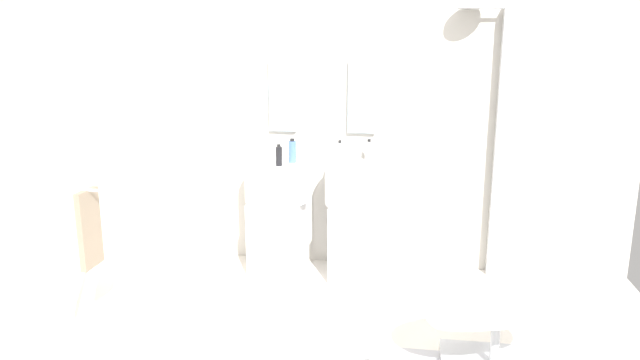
{
  "coord_description": "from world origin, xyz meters",
  "views": [
    {
      "loc": [
        0.71,
        -2.93,
        1.8
      ],
      "look_at": [
        0.15,
        0.55,
        0.95
      ],
      "focal_mm": 32.61,
      "sensor_mm": 36.0,
      "label": 1
    }
  ],
  "objects_px": {
    "shower_column": "(503,139)",
    "lounge_chair": "(497,317)",
    "soap_bottle_black": "(279,156)",
    "soap_bottle_clear": "(340,154)",
    "pedestal_sink_left": "(277,212)",
    "soap_bottle_white": "(369,151)",
    "soap_bottle_blue": "(292,151)",
    "pedestal_sink_right": "(357,216)",
    "towel_rack": "(86,232)"
  },
  "relations": [
    {
      "from": "soap_bottle_black",
      "to": "soap_bottle_white",
      "type": "xyz_separation_m",
      "value": [
        0.65,
        0.27,
        0.01
      ]
    },
    {
      "from": "pedestal_sink_right",
      "to": "pedestal_sink_left",
      "type": "bearing_deg",
      "value": 180.0
    },
    {
      "from": "lounge_chair",
      "to": "soap_bottle_clear",
      "type": "xyz_separation_m",
      "value": [
        -1.02,
        1.23,
        0.63
      ]
    },
    {
      "from": "pedestal_sink_right",
      "to": "soap_bottle_blue",
      "type": "distance_m",
      "value": 0.7
    },
    {
      "from": "soap_bottle_clear",
      "to": "lounge_chair",
      "type": "bearing_deg",
      "value": -50.39
    },
    {
      "from": "soap_bottle_black",
      "to": "soap_bottle_blue",
      "type": "relative_size",
      "value": 0.88
    },
    {
      "from": "shower_column",
      "to": "lounge_chair",
      "type": "xyz_separation_m",
      "value": [
        -0.18,
        -1.48,
        -0.73
      ]
    },
    {
      "from": "lounge_chair",
      "to": "soap_bottle_clear",
      "type": "bearing_deg",
      "value": 129.61
    },
    {
      "from": "pedestal_sink_right",
      "to": "soap_bottle_clear",
      "type": "xyz_separation_m",
      "value": [
        -0.13,
        -0.04,
        0.49
      ]
    },
    {
      "from": "shower_column",
      "to": "soap_bottle_clear",
      "type": "bearing_deg",
      "value": -168.25
    },
    {
      "from": "pedestal_sink_left",
      "to": "soap_bottle_clear",
      "type": "xyz_separation_m",
      "value": [
        0.5,
        -0.04,
        0.49
      ]
    },
    {
      "from": "soap_bottle_black",
      "to": "soap_bottle_white",
      "type": "height_order",
      "value": "soap_bottle_white"
    },
    {
      "from": "pedestal_sink_right",
      "to": "soap_bottle_clear",
      "type": "height_order",
      "value": "soap_bottle_clear"
    },
    {
      "from": "pedestal_sink_right",
      "to": "lounge_chair",
      "type": "bearing_deg",
      "value": -55.2
    },
    {
      "from": "pedestal_sink_left",
      "to": "soap_bottle_white",
      "type": "relative_size",
      "value": 5.75
    },
    {
      "from": "soap_bottle_blue",
      "to": "towel_rack",
      "type": "bearing_deg",
      "value": -136.32
    },
    {
      "from": "pedestal_sink_right",
      "to": "towel_rack",
      "type": "xyz_separation_m",
      "value": [
        -1.61,
        -1.06,
        0.14
      ]
    },
    {
      "from": "soap_bottle_clear",
      "to": "pedestal_sink_left",
      "type": "bearing_deg",
      "value": 175.11
    },
    {
      "from": "shower_column",
      "to": "pedestal_sink_right",
      "type": "bearing_deg",
      "value": -169.02
    },
    {
      "from": "pedestal_sink_left",
      "to": "soap_bottle_black",
      "type": "bearing_deg",
      "value": -67.5
    },
    {
      "from": "shower_column",
      "to": "soap_bottle_clear",
      "type": "distance_m",
      "value": 1.23
    },
    {
      "from": "soap_bottle_black",
      "to": "soap_bottle_clear",
      "type": "relative_size",
      "value": 0.85
    },
    {
      "from": "soap_bottle_blue",
      "to": "soap_bottle_white",
      "type": "height_order",
      "value": "soap_bottle_blue"
    },
    {
      "from": "towel_rack",
      "to": "soap_bottle_black",
      "type": "distance_m",
      "value": 1.43
    },
    {
      "from": "soap_bottle_clear",
      "to": "pedestal_sink_right",
      "type": "bearing_deg",
      "value": 17.71
    },
    {
      "from": "shower_column",
      "to": "soap_bottle_blue",
      "type": "relative_size",
      "value": 11.09
    },
    {
      "from": "lounge_chair",
      "to": "pedestal_sink_left",
      "type": "bearing_deg",
      "value": 139.98
    },
    {
      "from": "shower_column",
      "to": "soap_bottle_blue",
      "type": "bearing_deg",
      "value": -172.58
    },
    {
      "from": "soap_bottle_black",
      "to": "lounge_chair",
      "type": "bearing_deg",
      "value": -38.03
    },
    {
      "from": "towel_rack",
      "to": "soap_bottle_blue",
      "type": "bearing_deg",
      "value": 43.68
    },
    {
      "from": "shower_column",
      "to": "soap_bottle_clear",
      "type": "relative_size",
      "value": 10.81
    },
    {
      "from": "shower_column",
      "to": "soap_bottle_clear",
      "type": "xyz_separation_m",
      "value": [
        -1.2,
        -0.25,
        -0.1
      ]
    },
    {
      "from": "shower_column",
      "to": "lounge_chair",
      "type": "relative_size",
      "value": 2.01
    },
    {
      "from": "soap_bottle_blue",
      "to": "soap_bottle_white",
      "type": "relative_size",
      "value": 1.07
    },
    {
      "from": "pedestal_sink_right",
      "to": "soap_bottle_clear",
      "type": "distance_m",
      "value": 0.51
    },
    {
      "from": "pedestal_sink_right",
      "to": "shower_column",
      "type": "height_order",
      "value": "shower_column"
    },
    {
      "from": "shower_column",
      "to": "lounge_chair",
      "type": "bearing_deg",
      "value": -97.12
    },
    {
      "from": "pedestal_sink_left",
      "to": "soap_bottle_white",
      "type": "xyz_separation_m",
      "value": [
        0.7,
        0.14,
        0.48
      ]
    },
    {
      "from": "pedestal_sink_right",
      "to": "soap_bottle_clear",
      "type": "relative_size",
      "value": 5.23
    },
    {
      "from": "towel_rack",
      "to": "soap_bottle_clear",
      "type": "xyz_separation_m",
      "value": [
        1.48,
        1.02,
        0.35
      ]
    },
    {
      "from": "shower_column",
      "to": "soap_bottle_blue",
      "type": "xyz_separation_m",
      "value": [
        -1.57,
        -0.2,
        -0.1
      ]
    },
    {
      "from": "lounge_chair",
      "to": "soap_bottle_black",
      "type": "xyz_separation_m",
      "value": [
        -1.46,
        1.14,
        0.62
      ]
    },
    {
      "from": "shower_column",
      "to": "towel_rack",
      "type": "bearing_deg",
      "value": -154.72
    },
    {
      "from": "pedestal_sink_right",
      "to": "lounge_chair",
      "type": "distance_m",
      "value": 1.55
    },
    {
      "from": "soap_bottle_black",
      "to": "soap_bottle_white",
      "type": "relative_size",
      "value": 0.94
    },
    {
      "from": "soap_bottle_black",
      "to": "soap_bottle_blue",
      "type": "distance_m",
      "value": 0.15
    },
    {
      "from": "shower_column",
      "to": "towel_rack",
      "type": "distance_m",
      "value": 3.0
    },
    {
      "from": "pedestal_sink_right",
      "to": "shower_column",
      "type": "relative_size",
      "value": 0.48
    },
    {
      "from": "pedestal_sink_left",
      "to": "soap_bottle_clear",
      "type": "bearing_deg",
      "value": -4.89
    },
    {
      "from": "pedestal_sink_right",
      "to": "soap_bottle_clear",
      "type": "bearing_deg",
      "value": -162.29
    }
  ]
}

